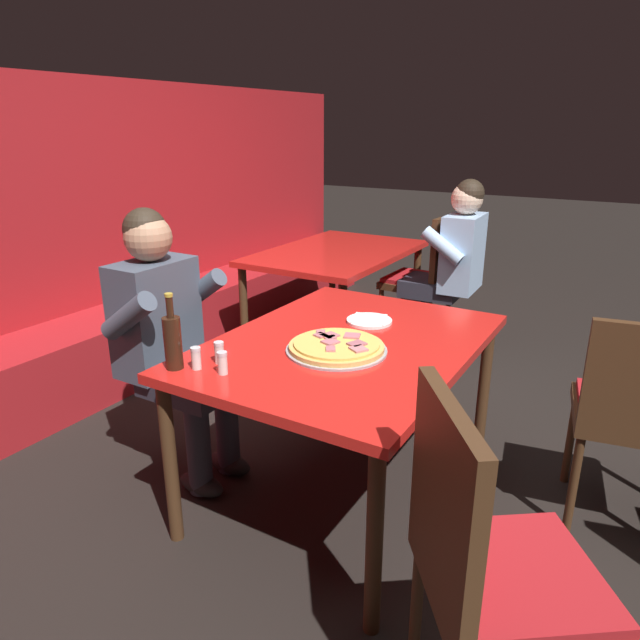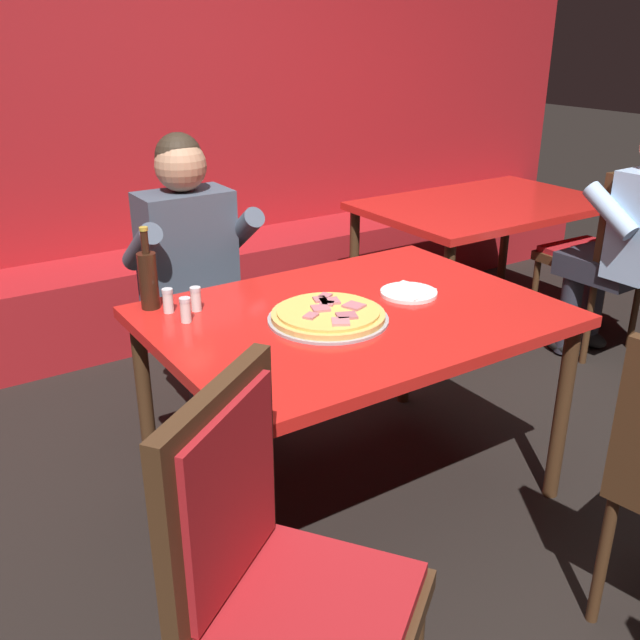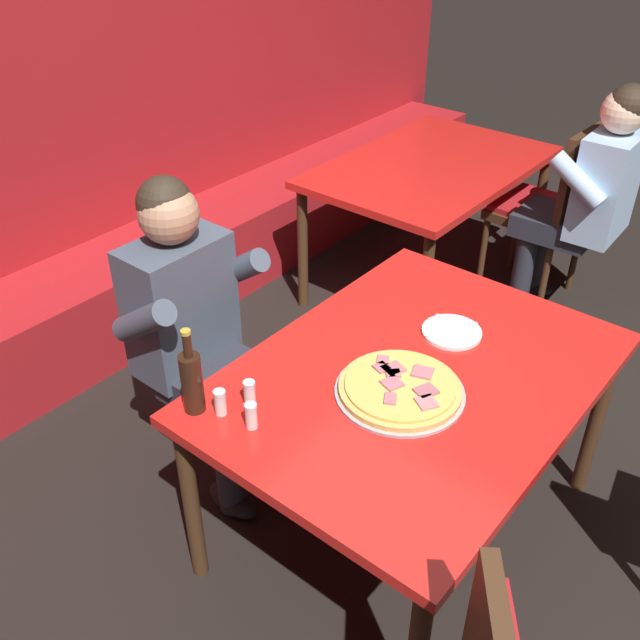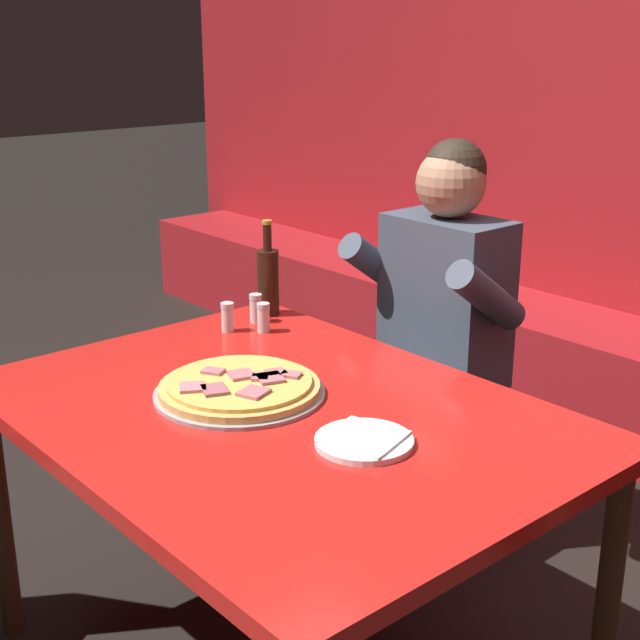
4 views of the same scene
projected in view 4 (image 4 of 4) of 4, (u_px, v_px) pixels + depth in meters
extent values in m
cylinder|color=#422816|center=(0.00, 517.00, 2.35)|extent=(0.06, 0.06, 0.71)
cylinder|color=#422816|center=(267.00, 424.00, 2.90)|extent=(0.06, 0.06, 0.71)
cylinder|color=#422816|center=(608.00, 603.00, 2.00)|extent=(0.06, 0.06, 0.71)
cube|color=red|center=(277.00, 416.00, 2.06)|extent=(1.37, 1.01, 0.04)
cylinder|color=#9E9EA3|center=(240.00, 393.00, 2.12)|extent=(0.41, 0.41, 0.01)
cylinder|color=#DBA856|center=(239.00, 388.00, 2.12)|extent=(0.39, 0.39, 0.02)
cylinder|color=#E0B251|center=(239.00, 382.00, 2.11)|extent=(0.35, 0.35, 0.01)
cube|color=#B76670|center=(213.00, 371.00, 2.16)|extent=(0.06, 0.06, 0.01)
cube|color=#B76670|center=(241.00, 375.00, 2.13)|extent=(0.07, 0.07, 0.01)
cube|color=#B76670|center=(260.00, 377.00, 2.12)|extent=(0.06, 0.06, 0.01)
cube|color=#B76670|center=(291.00, 375.00, 2.13)|extent=(0.06, 0.06, 0.01)
cube|color=#C6757A|center=(193.00, 387.00, 2.06)|extent=(0.08, 0.08, 0.01)
cube|color=#B76670|center=(276.00, 373.00, 2.15)|extent=(0.06, 0.06, 0.01)
cube|color=#A85B66|center=(215.00, 390.00, 2.05)|extent=(0.08, 0.08, 0.01)
cube|color=#B76670|center=(270.00, 378.00, 2.11)|extent=(0.08, 0.08, 0.01)
cube|color=#B76670|center=(254.00, 392.00, 2.03)|extent=(0.08, 0.08, 0.01)
cylinder|color=white|center=(364.00, 441.00, 1.87)|extent=(0.21, 0.21, 0.01)
cube|color=white|center=(364.00, 437.00, 1.87)|extent=(0.19, 0.19, 0.01)
cylinder|color=black|center=(268.00, 283.00, 2.69)|extent=(0.07, 0.07, 0.20)
cylinder|color=black|center=(267.00, 237.00, 2.65)|extent=(0.03, 0.03, 0.08)
cylinder|color=#B29933|center=(267.00, 222.00, 2.64)|extent=(0.03, 0.03, 0.01)
cylinder|color=silver|center=(256.00, 310.00, 2.64)|extent=(0.04, 0.04, 0.07)
cylinder|color=silver|center=(256.00, 315.00, 2.65)|extent=(0.03, 0.03, 0.04)
cylinder|color=silver|center=(255.00, 297.00, 2.63)|extent=(0.04, 0.04, 0.01)
cylinder|color=silver|center=(263.00, 320.00, 2.55)|extent=(0.04, 0.04, 0.07)
cylinder|color=#28231E|center=(264.00, 325.00, 2.56)|extent=(0.03, 0.03, 0.04)
cylinder|color=silver|center=(263.00, 306.00, 2.54)|extent=(0.04, 0.04, 0.01)
cylinder|color=silver|center=(228.00, 319.00, 2.56)|extent=(0.04, 0.04, 0.07)
cylinder|color=#516B33|center=(228.00, 324.00, 2.56)|extent=(0.03, 0.03, 0.04)
cylinder|color=silver|center=(227.00, 305.00, 2.55)|extent=(0.04, 0.04, 0.01)
ellipsoid|color=black|center=(350.00, 530.00, 2.86)|extent=(0.11, 0.24, 0.09)
ellipsoid|color=black|center=(394.00, 556.00, 2.72)|extent=(0.11, 0.24, 0.09)
cylinder|color=#282833|center=(350.00, 478.00, 2.81)|extent=(0.11, 0.11, 0.43)
cylinder|color=#282833|center=(396.00, 503.00, 2.66)|extent=(0.11, 0.11, 0.43)
cube|color=#282833|center=(398.00, 398.00, 2.71)|extent=(0.34, 0.40, 0.12)
cube|color=#424C5B|center=(445.00, 300.00, 2.75)|extent=(0.38, 0.22, 0.52)
cylinder|color=#424C5B|center=(378.00, 266.00, 2.83)|extent=(0.09, 0.30, 0.25)
cylinder|color=#424C5B|center=(487.00, 296.00, 2.52)|extent=(0.09, 0.30, 0.25)
sphere|color=tan|center=(451.00, 183.00, 2.64)|extent=(0.21, 0.21, 0.21)
sphere|color=#2D2319|center=(455.00, 170.00, 2.63)|extent=(0.19, 0.19, 0.19)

